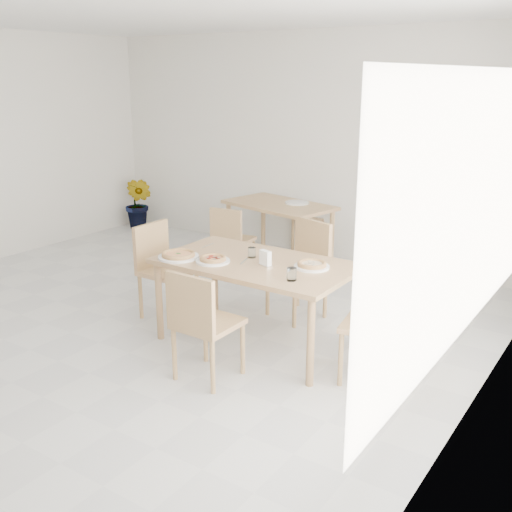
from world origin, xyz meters
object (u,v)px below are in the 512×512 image
Objects in this scene: second_table at (279,211)px; chair_back_n at (317,211)px; chair_north at (304,262)px; plate_empty at (297,203)px; potted_plant at (139,204)px; plate_pepperoni at (213,261)px; tumbler_b at (292,274)px; pizza_mushroom at (312,264)px; pizza_margherita at (178,254)px; plate_margherita at (178,257)px; plate_mushroom at (312,267)px; chair_west at (161,263)px; main_table at (256,270)px; tumbler_a at (252,252)px; napkin_holder at (265,259)px; pizza_pepperoni at (213,258)px; chair_south at (201,319)px; chair_back_s at (230,236)px; chair_east at (385,319)px.

chair_back_n is at bearing 95.00° from second_table.
chair_north is 1.73m from plate_empty.
potted_plant is (-2.65, 0.25, -0.26)m from second_table.
tumbler_b is at bearing -2.47° from plate_pepperoni.
pizza_margherita is at bearing -159.71° from pizza_mushroom.
tumbler_b is at bearing 1.86° from plate_margherita.
plate_mushroom is at bearing 93.87° from tumbler_b.
second_table is (0.03, 2.09, 0.13)m from chair_west.
plate_mushroom is at bearing 13.24° from main_table.
napkin_holder is (0.23, -0.14, 0.02)m from tumbler_a.
chair_west reaches higher than pizza_pepperoni.
chair_south is 1.43m from chair_west.
plate_pepperoni is 0.79m from tumbler_b.
tumbler_a is at bearing 35.34° from plate_margherita.
second_table is at bearing 147.77° from chair_north.
plate_margherita is at bearing -101.53° from chair_north.
plate_pepperoni is 1.00× the size of pizza_margherita.
plate_empty is (-1.06, 2.32, -0.05)m from napkin_holder.
napkin_holder is (0.43, 0.15, 0.03)m from pizza_pepperoni.
chair_south is 0.71m from plate_pepperoni.
plate_margherita is 1.18× the size of pizza_mushroom.
pizza_margherita is 1.16m from pizza_mushroom.
chair_back_s reaches higher than second_table.
plate_empty is at bearing -119.85° from chair_back_s.
chair_west is 1.62m from pizza_mushroom.
plate_margherita is at bearing -159.71° from pizza_mushroom.
pizza_margherita is 3.27× the size of tumbler_a.
chair_east is at bearing -145.82° from chair_south.
plate_margherita is 2.63× the size of napkin_holder.
plate_mushroom is at bearing -114.98° from chair_south.
potted_plant is at bearing -173.17° from second_table.
chair_back_n is (-0.90, 2.85, -0.27)m from tumbler_a.
plate_pepperoni and plate_empty have the same top height.
plate_mushroom is (-0.71, 0.15, 0.24)m from chair_east.
chair_back_n is at bearing 102.66° from pizza_pepperoni.
chair_east reaches higher than potted_plant.
tumbler_b is at bearing -60.51° from plate_empty.
pizza_margherita is at bearing -159.71° from plate_mushroom.
chair_east is 10.18× the size of tumbler_a.
pizza_pepperoni reaches higher than plate_empty.
second_table is at bearing -111.32° from chair_back_s.
chair_west is at bearing 147.91° from pizza_margherita.
chair_back_n reaches higher than second_table.
chair_north is at bearing 60.62° from pizza_margherita.
chair_east is 3.10× the size of plate_pepperoni.
chair_south is at bearing 114.62° from chair_back_s.
chair_back_n is at bearing 102.66° from plate_pepperoni.
potted_plant reaches higher than plate_pepperoni.
chair_west is at bearing 163.18° from pizza_pepperoni.
chair_back_s is at bearing -96.67° from chair_back_n.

